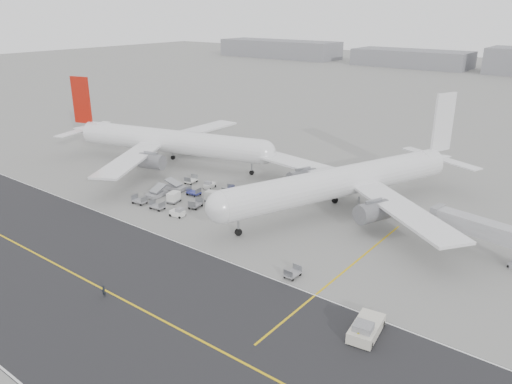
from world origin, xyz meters
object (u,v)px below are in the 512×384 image
Objects in this scene: airliner_a at (166,141)px; ground_crew_a at (104,291)px; airliner_b at (347,181)px; ground_crew_b at (358,338)px; pushback_tug at (366,328)px; jet_bridge at (479,229)px.

airliner_a is 58.47m from ground_crew_a.
airliner_b is 33.91× the size of ground_crew_b.
pushback_tug is at bearing -129.84° from airliner_a.
airliner_a is at bearing -157.81° from airliner_b.
ground_crew_b is (19.84, -34.18, -4.77)m from airliner_b.
jet_bridge is 31.08m from ground_crew_b.
jet_bridge is at bearing -107.04° from airliner_a.
ground_crew_b is at bearing -97.51° from pushback_tug.
pushback_tug is 4.86× the size of ground_crew_a.
airliner_a reaches higher than ground_crew_b.
airliner_b reaches higher than jet_bridge.
ground_crew_b is at bearing -87.86° from jet_bridge.
airliner_b reaches higher than pushback_tug.
jet_bridge reaches higher than ground_crew_b.
ground_crew_a is 1.02× the size of ground_crew_b.
jet_bridge is (23.96, -3.53, -1.63)m from airliner_b.
ground_crew_a is at bearing 25.34° from ground_crew_b.
ground_crew_b is (-4.13, -30.64, -3.14)m from jet_bridge.
airliner_a is 6.96× the size of pushback_tug.
ground_crew_a is at bearing -80.83° from airliner_b.
pushback_tug is 32.85m from ground_crew_a.
airliner_a is at bearing 127.77° from ground_crew_a.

